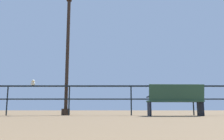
% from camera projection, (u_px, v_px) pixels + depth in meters
% --- Properties ---
extents(pier_railing, '(25.07, 0.05, 1.00)m').
position_uv_depth(pier_railing, '(69.00, 93.00, 7.90)').
color(pier_railing, black).
rests_on(pier_railing, ground_plane).
extents(bench_near_right, '(1.68, 0.74, 0.95)m').
position_uv_depth(bench_near_right, '(175.00, 99.00, 7.10)').
color(bench_near_right, '#254530').
rests_on(bench_near_right, ground_plane).
extents(lamppost_center, '(0.33, 0.33, 4.65)m').
position_uv_depth(lamppost_center, '(68.00, 41.00, 8.42)').
color(lamppost_center, black).
rests_on(lamppost_center, ground_plane).
extents(seagull_on_rail, '(0.23, 0.38, 0.18)m').
position_uv_depth(seagull_on_rail, '(33.00, 83.00, 7.94)').
color(seagull_on_rail, silver).
rests_on(seagull_on_rail, pier_railing).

